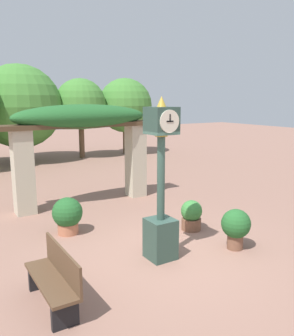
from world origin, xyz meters
TOP-DOWN VIEW (x-y plane):
  - ground_plane at (0.00, 0.00)m, footprint 60.00×60.00m
  - pedestal_clock at (-0.16, -0.07)m, footprint 0.51×0.55m
  - pergola at (0.00, 4.18)m, footprint 4.60×1.12m
  - potted_plant_near_left at (1.42, -0.52)m, footprint 0.61×0.61m
  - potted_plant_near_right at (1.33, 0.82)m, footprint 0.51×0.51m
  - potted_plant_far_left at (-1.26, 2.13)m, footprint 0.70×0.70m
  - park_bench at (-2.41, -0.58)m, footprint 0.42×1.51m

SIDE VIEW (x-z plane):
  - ground_plane at x=0.00m, z-range 0.00..0.00m
  - potted_plant_near_right at x=1.33m, z-range 0.00..0.73m
  - park_bench at x=-2.41m, z-range -0.01..0.88m
  - potted_plant_far_left at x=-1.26m, z-range 0.03..0.89m
  - potted_plant_near_left at x=1.42m, z-range 0.07..0.92m
  - pedestal_clock at x=-0.16m, z-range -0.23..2.90m
  - pergola at x=0.00m, z-range 0.72..3.65m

